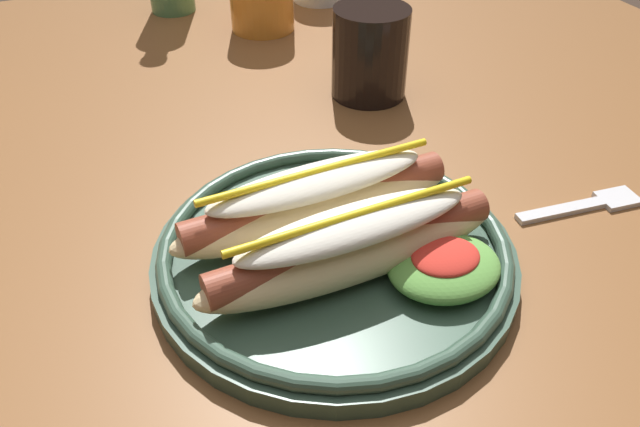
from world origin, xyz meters
TOP-DOWN VIEW (x-y plane):
  - dining_table at (0.00, 0.00)m, footprint 1.39×1.08m
  - hot_dog_plate at (0.04, -0.22)m, footprint 0.29×0.29m
  - fork at (0.27, -0.24)m, footprint 0.12×0.03m
  - soda_cup at (0.19, 0.04)m, footprint 0.09×0.09m

SIDE VIEW (x-z plane):
  - dining_table at x=0.00m, z-range 0.29..1.03m
  - fork at x=0.27m, z-range 0.74..0.74m
  - hot_dog_plate at x=0.04m, z-range 0.73..0.80m
  - soda_cup at x=0.19m, z-range 0.74..0.84m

